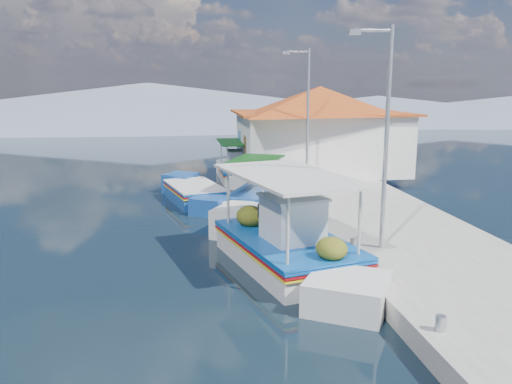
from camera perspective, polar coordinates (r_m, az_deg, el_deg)
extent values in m
plane|color=black|center=(12.46, -3.59, -11.94)|extent=(160.00, 160.00, 0.00)
cube|color=#ADACA2|center=(19.24, 12.76, -2.86)|extent=(5.00, 44.00, 0.50)
cylinder|color=#A5A8AD|center=(10.52, 19.51, -13.40)|extent=(0.20, 0.20, 0.30)
cylinder|color=#A5A8AD|center=(14.81, 10.63, -5.55)|extent=(0.20, 0.20, 0.30)
cylinder|color=#A5A8AD|center=(20.40, 5.30, -0.64)|extent=(0.20, 0.20, 0.30)
cylinder|color=#A5A8AD|center=(26.17, 2.30, 2.14)|extent=(0.20, 0.20, 0.30)
cube|color=silver|center=(14.71, 3.36, -7.13)|extent=(3.62, 5.33, 1.06)
cube|color=silver|center=(17.75, 3.99, -3.38)|extent=(2.43, 2.43, 1.18)
cube|color=silver|center=(11.81, 2.42, -12.00)|extent=(2.36, 2.36, 1.01)
cube|color=#0B4A9A|center=(14.56, 3.38, -5.30)|extent=(3.73, 5.49, 0.07)
cube|color=maroon|center=(14.59, 3.37, -5.63)|extent=(3.73, 5.49, 0.06)
cube|color=yellow|center=(14.61, 3.37, -5.93)|extent=(3.73, 5.49, 0.04)
cube|color=#0B4A9A|center=(14.54, 3.38, -5.00)|extent=(3.74, 5.45, 0.06)
cube|color=brown|center=(14.55, 3.38, -5.13)|extent=(3.41, 5.19, 0.06)
cube|color=silver|center=(14.06, 3.33, -3.12)|extent=(1.68, 1.75, 1.23)
cube|color=silver|center=(13.91, 3.36, -0.57)|extent=(1.83, 1.89, 0.07)
cylinder|color=beige|center=(16.38, 0.40, 0.04)|extent=(0.08, 0.08, 1.79)
cylinder|color=beige|center=(16.29, 7.31, -0.12)|extent=(0.08, 0.08, 1.79)
cylinder|color=beige|center=(12.44, -1.68, -3.73)|extent=(0.08, 0.08, 1.79)
cylinder|color=beige|center=(12.32, 7.45, -3.99)|extent=(0.08, 0.08, 1.79)
cube|color=silver|center=(14.14, 3.47, 1.85)|extent=(3.74, 5.36, 0.08)
ellipsoid|color=#464813|center=(16.00, 2.13, -2.37)|extent=(0.85, 0.94, 0.64)
ellipsoid|color=#464813|center=(16.52, 5.00, -2.14)|extent=(0.72, 0.79, 0.54)
ellipsoid|color=#464813|center=(12.53, 3.87, -6.56)|extent=(0.76, 0.84, 0.57)
sphere|color=#D75506|center=(14.97, 7.86, -1.41)|extent=(0.45, 0.45, 0.45)
cube|color=silver|center=(21.76, -0.07, -1.05)|extent=(2.85, 3.58, 0.81)
cube|color=silver|center=(23.52, -2.84, 0.16)|extent=(1.58, 1.58, 0.89)
cube|color=silver|center=(20.09, 3.07, -2.15)|extent=(1.53, 1.53, 0.77)
cube|color=#0B4A9A|center=(21.68, -0.07, -0.09)|extent=(2.94, 3.69, 0.05)
cube|color=maroon|center=(21.69, -0.07, -0.27)|extent=(2.94, 3.69, 0.04)
cube|color=yellow|center=(21.70, -0.07, -0.42)|extent=(2.94, 3.69, 0.03)
cube|color=navy|center=(21.66, -0.07, 0.06)|extent=(2.94, 3.67, 0.04)
cube|color=brown|center=(21.67, -0.07, 0.00)|extent=(2.70, 3.47, 0.04)
cylinder|color=beige|center=(22.33, -3.37, 2.10)|extent=(0.06, 0.06, 1.36)
cylinder|color=beige|center=(23.01, -0.41, 2.41)|extent=(0.06, 0.06, 1.36)
cylinder|color=beige|center=(20.08, 0.32, 1.04)|extent=(0.06, 0.06, 1.36)
cylinder|color=beige|center=(20.83, 3.47, 1.41)|extent=(0.06, 0.06, 1.36)
cube|color=#0C4011|center=(21.43, -0.07, 3.56)|extent=(2.93, 3.62, 0.06)
cube|color=navy|center=(22.61, -6.72, -0.55)|extent=(2.66, 3.84, 0.97)
cube|color=navy|center=(24.81, -5.51, 0.86)|extent=(1.81, 1.81, 1.07)
cube|color=navy|center=(20.47, -8.16, -1.88)|extent=(1.76, 1.76, 0.92)
cube|color=#0B4A9A|center=(22.52, -6.75, 0.57)|extent=(2.73, 3.95, 0.06)
cube|color=maroon|center=(22.53, -6.75, 0.36)|extent=(2.73, 3.95, 0.05)
cube|color=yellow|center=(22.55, -6.74, 0.19)|extent=(2.73, 3.95, 0.04)
cube|color=silver|center=(22.50, -6.76, 0.75)|extent=(2.74, 3.92, 0.05)
cube|color=brown|center=(22.51, -6.75, 0.67)|extent=(2.50, 3.73, 0.05)
cube|color=silver|center=(27.69, -1.99, 1.72)|extent=(1.93, 3.59, 0.84)
cube|color=silver|center=(30.00, -2.35, 2.70)|extent=(1.88, 1.88, 0.92)
cube|color=silver|center=(25.45, -1.57, 0.83)|extent=(1.83, 1.83, 0.79)
cube|color=#0B4A9A|center=(27.63, -1.99, 2.51)|extent=(1.99, 3.70, 0.05)
cube|color=maroon|center=(27.64, -1.99, 2.37)|extent=(1.99, 3.70, 0.04)
cube|color=yellow|center=(27.65, -1.99, 2.24)|extent=(1.99, 3.70, 0.04)
cube|color=#0B4A9A|center=(27.62, -1.99, 2.64)|extent=(2.01, 3.66, 0.04)
cube|color=brown|center=(27.62, -1.99, 2.58)|extent=(1.78, 3.51, 0.04)
cube|color=silver|center=(27.29, -1.95, 3.50)|extent=(1.04, 1.17, 0.97)
cube|color=silver|center=(27.22, -1.96, 4.54)|extent=(1.14, 1.26, 0.05)
cylinder|color=beige|center=(28.94, -3.70, 4.39)|extent=(0.06, 0.06, 1.41)
cylinder|color=beige|center=(29.05, -0.78, 4.44)|extent=(0.06, 0.06, 1.41)
cylinder|color=beige|center=(26.00, -3.36, 3.56)|extent=(0.06, 0.06, 1.41)
cylinder|color=beige|center=(26.12, -0.12, 3.62)|extent=(0.06, 0.06, 1.41)
cube|color=#0C4011|center=(27.43, -2.01, 5.48)|extent=(2.03, 3.59, 0.06)
cube|color=white|center=(27.47, 6.90, 5.37)|extent=(8.00, 6.00, 3.00)
cube|color=#C6521B|center=(27.34, 6.98, 8.60)|extent=(8.64, 6.48, 0.10)
pyramid|color=#C6521B|center=(27.32, 7.01, 9.96)|extent=(10.49, 10.49, 1.40)
cube|color=brown|center=(25.81, -1.15, 3.93)|extent=(0.06, 1.00, 2.00)
cube|color=#0B4A9A|center=(28.20, -1.77, 5.81)|extent=(0.06, 1.20, 0.90)
cylinder|color=#A5A8AD|center=(14.52, 14.06, 5.46)|extent=(0.12, 0.12, 6.00)
cylinder|color=#A5A8AD|center=(14.33, 12.71, 16.87)|extent=(1.00, 0.08, 0.08)
cube|color=#A5A8AD|center=(14.16, 10.73, 16.81)|extent=(0.30, 0.14, 0.14)
cylinder|color=#A5A8AD|center=(23.08, 5.67, 7.94)|extent=(0.12, 0.12, 6.00)
cylinder|color=#A5A8AD|center=(22.96, 4.56, 15.06)|extent=(1.00, 0.08, 0.08)
cube|color=#A5A8AD|center=(22.86, 3.29, 14.97)|extent=(0.30, 0.14, 0.14)
cone|color=slate|center=(67.56, -11.70, 9.31)|extent=(96.00, 96.00, 5.50)
cone|color=slate|center=(72.25, 13.10, 8.72)|extent=(76.80, 76.80, 3.80)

